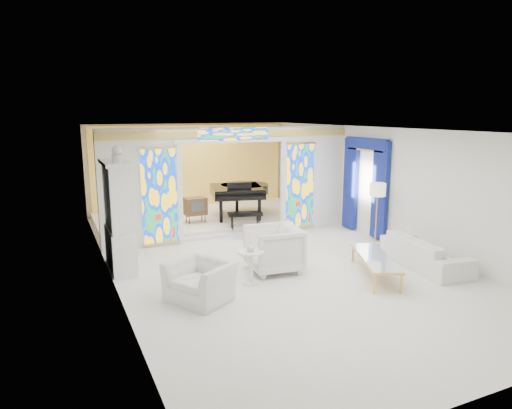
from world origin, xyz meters
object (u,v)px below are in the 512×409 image
armchair_right (274,249)px  coffee_table (375,258)px  armchair_left (201,281)px  china_cabinet (119,217)px  grand_piano (241,191)px  sofa (425,252)px  tv_console (195,206)px

armchair_right → coffee_table: size_ratio=0.53×
armchair_left → armchair_right: (1.90, 0.82, 0.13)m
china_cabinet → grand_piano: 5.11m
sofa → coffee_table: (-1.43, -0.06, 0.08)m
china_cabinet → tv_console: size_ratio=3.71×
china_cabinet → sofa: bearing=-23.5°
armchair_left → tv_console: size_ratio=1.52×
armchair_left → coffee_table: armchair_left is taller
armchair_left → armchair_right: size_ratio=1.03×
china_cabinet → grand_piano: bearing=36.4°
china_cabinet → armchair_left: (1.07, -2.37, -0.81)m
grand_piano → armchair_left: bearing=-105.8°
armchair_left → armchair_right: armchair_right is taller
armchair_left → grand_piano: 6.23m
grand_piano → tv_console: (-1.56, -0.27, -0.31)m
china_cabinet → grand_piano: size_ratio=0.90×
armchair_left → armchair_right: bearing=81.7°
china_cabinet → coffee_table: china_cabinet is taller
china_cabinet → coffee_table: bearing=-30.1°
coffee_table → china_cabinet: bearing=149.9°
armchair_left → grand_piano: grand_piano is taller
armchair_right → grand_piano: 4.74m
armchair_right → grand_piano: grand_piano is taller
china_cabinet → grand_piano: china_cabinet is taller
sofa → armchair_right: bearing=78.4°
tv_console → coffee_table: bearing=-69.8°
armchair_left → coffee_table: (3.67, -0.37, 0.04)m
armchair_left → sofa: size_ratio=0.49×
china_cabinet → armchair_left: 2.72m
sofa → tv_console: 6.54m
armchair_left → tv_console: 5.36m
armchair_left → tv_console: tv_console is taller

